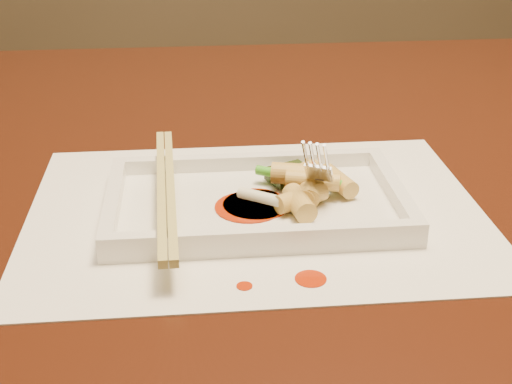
{
  "coord_description": "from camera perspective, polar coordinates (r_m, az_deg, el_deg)",
  "views": [
    {
      "loc": [
        -0.14,
        -0.69,
        1.04
      ],
      "look_at": [
        -0.09,
        -0.14,
        0.77
      ],
      "focal_mm": 50.0,
      "sensor_mm": 36.0,
      "label": 1
    }
  ],
  "objects": [
    {
      "name": "rice_cake_7",
      "position": [
        0.65,
        6.61,
        0.91
      ],
      "size": [
        0.03,
        0.05,
        0.02
      ],
      "primitive_type": "cylinder",
      "rotation": [
        1.57,
        0.0,
        0.31
      ],
      "color": "#DAC366",
      "rests_on": "plate_base"
    },
    {
      "name": "plate_rim_left",
      "position": [
        0.63,
        -11.37,
        -0.72
      ],
      "size": [
        0.01,
        0.14,
        0.01
      ],
      "primitive_type": "cube",
      "color": "white",
      "rests_on": "plate_base"
    },
    {
      "name": "sauce_blob_0",
      "position": [
        0.62,
        0.02,
        -1.01
      ],
      "size": [
        0.06,
        0.06,
        0.0
      ],
      "primitive_type": "cylinder",
      "color": "#B02605",
      "rests_on": "plate_base"
    },
    {
      "name": "placemat",
      "position": [
        0.63,
        0.0,
        -1.53
      ],
      "size": [
        0.4,
        0.3,
        0.0
      ],
      "primitive_type": "cube",
      "color": "white",
      "rests_on": "table"
    },
    {
      "name": "rice_cake_6",
      "position": [
        0.66,
        3.48,
        1.49
      ],
      "size": [
        0.04,
        0.04,
        0.02
      ],
      "primitive_type": "cylinder",
      "rotation": [
        1.57,
        0.0,
        2.21
      ],
      "color": "#DAC366",
      "rests_on": "plate_base"
    },
    {
      "name": "sauce_blob_2",
      "position": [
        0.62,
        -0.57,
        -1.2
      ],
      "size": [
        0.06,
        0.06,
        0.0
      ],
      "primitive_type": "cylinder",
      "color": "#B02605",
      "rests_on": "plate_base"
    },
    {
      "name": "fork",
      "position": [
        0.62,
        6.28,
        6.28
      ],
      "size": [
        0.09,
        0.1,
        0.14
      ],
      "primitive_type": null,
      "color": "silver",
      "rests_on": "plate_base"
    },
    {
      "name": "rice_cake_5",
      "position": [
        0.64,
        3.0,
        1.45
      ],
      "size": [
        0.04,
        0.03,
        0.02
      ],
      "primitive_type": "cylinder",
      "rotation": [
        1.57,
        0.0,
        1.32
      ],
      "color": "#DAC366",
      "rests_on": "plate_base"
    },
    {
      "name": "sauce_blob_1",
      "position": [
        0.63,
        0.01,
        -0.62
      ],
      "size": [
        0.04,
        0.04,
        0.0
      ],
      "primitive_type": "cylinder",
      "color": "#B02605",
      "rests_on": "plate_base"
    },
    {
      "name": "plate_rim_near",
      "position": [
        0.56,
        0.72,
        -3.58
      ],
      "size": [
        0.26,
        0.01,
        0.01
      ],
      "primitive_type": "cube",
      "color": "white",
      "rests_on": "plate_base"
    },
    {
      "name": "sauce_splatter_b",
      "position": [
        0.53,
        -0.93,
        -7.53
      ],
      "size": [
        0.01,
        0.01,
        0.0
      ],
      "primitive_type": "cylinder",
      "color": "#B02605",
      "rests_on": "placemat"
    },
    {
      "name": "chopstick_b",
      "position": [
        0.62,
        -6.85,
        0.34
      ],
      "size": [
        0.02,
        0.25,
        0.01
      ],
      "primitive_type": "cube",
      "rotation": [
        0.0,
        0.0,
        0.03
      ],
      "color": "tan",
      "rests_on": "plate_rim_near"
    },
    {
      "name": "plate_rim_far",
      "position": [
        0.69,
        -0.58,
        2.45
      ],
      "size": [
        0.26,
        0.01,
        0.01
      ],
      "primitive_type": "cube",
      "color": "white",
      "rests_on": "plate_base"
    },
    {
      "name": "scallion_green",
      "position": [
        0.64,
        3.55,
        1.17
      ],
      "size": [
        0.08,
        0.05,
        0.01
      ],
      "primitive_type": "cylinder",
      "rotation": [
        1.57,
        0.0,
        1.07
      ],
      "color": "green",
      "rests_on": "plate_base"
    },
    {
      "name": "scallion_white",
      "position": [
        0.61,
        0.31,
        -0.4
      ],
      "size": [
        0.04,
        0.03,
        0.01
      ],
      "primitive_type": "cylinder",
      "rotation": [
        1.57,
        0.0,
        0.98
      ],
      "color": "#EAEACC",
      "rests_on": "plate_base"
    },
    {
      "name": "rice_cake_0",
      "position": [
        0.6,
        3.48,
        -0.89
      ],
      "size": [
        0.03,
        0.04,
        0.02
      ],
      "primitive_type": "cylinder",
      "rotation": [
        1.57,
        0.0,
        0.16
      ],
      "color": "#DAC366",
      "rests_on": "plate_base"
    },
    {
      "name": "rice_cake_4",
      "position": [
        0.63,
        4.41,
        0.42
      ],
      "size": [
        0.03,
        0.05,
        0.02
      ],
      "primitive_type": "cylinder",
      "rotation": [
        1.57,
        0.0,
        2.91
      ],
      "color": "#DAC366",
      "rests_on": "plate_base"
    },
    {
      "name": "plate_rim_right",
      "position": [
        0.65,
        11.0,
        0.22
      ],
      "size": [
        0.01,
        0.14,
        0.01
      ],
      "primitive_type": "cube",
      "color": "white",
      "rests_on": "plate_base"
    },
    {
      "name": "rice_cake_3",
      "position": [
        0.63,
        4.19,
        0.16
      ],
      "size": [
        0.03,
        0.04,
        0.02
      ],
      "primitive_type": "cylinder",
      "rotation": [
        1.57,
        0.0,
        2.82
      ],
      "color": "#DAC366",
      "rests_on": "plate_base"
    },
    {
      "name": "rice_cake_2",
      "position": [
        0.63,
        4.59,
        0.92
      ],
      "size": [
        0.05,
        0.03,
        0.02
      ],
      "primitive_type": "cylinder",
      "rotation": [
        1.57,
        0.0,
        1.29
      ],
      "color": "#DAC366",
      "rests_on": "plate_base"
    },
    {
      "name": "veg_piece",
      "position": [
        0.66,
        2.68,
        1.44
      ],
      "size": [
        0.05,
        0.04,
        0.01
      ],
      "primitive_type": "cube",
      "rotation": [
        0.0,
        0.0,
        0.44
      ],
      "color": "black",
      "rests_on": "plate_base"
    },
    {
      "name": "sauce_splatter_a",
      "position": [
        0.54,
        4.4,
        -6.94
      ],
      "size": [
        0.02,
        0.02,
        0.0
      ],
      "primitive_type": "cylinder",
      "color": "#B02605",
      "rests_on": "placemat"
    },
    {
      "name": "table",
      "position": [
        0.81,
        5.53,
        -3.21
      ],
      "size": [
        1.4,
        0.9,
        0.75
      ],
      "color": "black",
      "rests_on": "ground"
    },
    {
      "name": "rice_cake_1",
      "position": [
        0.61,
        3.63,
        -0.48
      ],
      "size": [
        0.05,
        0.04,
        0.02
      ],
      "primitive_type": "cylinder",
      "rotation": [
        1.57,
        0.0,
        2.08
      ],
      "color": "#DAC366",
      "rests_on": "plate_base"
    },
    {
      "name": "chopstick_a",
      "position": [
        0.62,
        -7.59,
        0.31
      ],
      "size": [
        0.02,
        0.25,
        0.01
      ],
      "primitive_type": "cube",
      "rotation": [
        0.0,
        0.0,
        0.03
      ],
      "color": "tan",
      "rests_on": "plate_rim_near"
    },
    {
      "name": "plate_base",
      "position": [
        0.63,
        0.0,
        -1.15
      ],
      "size": [
        0.26,
        0.16,
        0.01
      ],
      "primitive_type": "cube",
      "color": "white",
      "rests_on": "placemat"
    }
  ]
}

